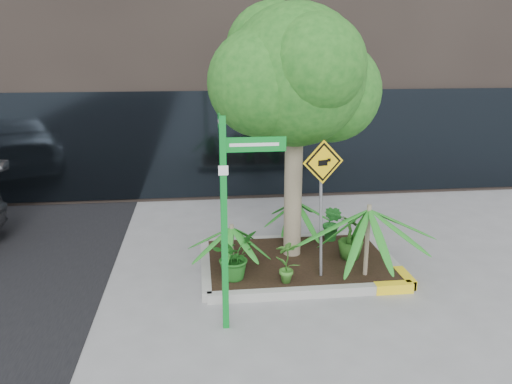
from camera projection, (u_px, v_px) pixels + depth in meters
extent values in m
plane|color=gray|center=(290.00, 275.00, 8.39)|extent=(80.00, 80.00, 0.00)
cube|color=#9E9E99|center=(287.00, 240.00, 9.73)|extent=(3.20, 0.15, 0.15)
cube|color=#9E9E99|center=(312.00, 292.00, 7.63)|extent=(3.20, 0.15, 0.15)
cube|color=#9E9E99|center=(206.00, 267.00, 8.50)|extent=(0.15, 2.20, 0.15)
cube|color=#9E9E99|center=(386.00, 258.00, 8.86)|extent=(0.15, 2.20, 0.15)
cube|color=yellow|center=(394.00, 288.00, 7.78)|extent=(0.60, 0.17, 0.15)
cube|color=black|center=(298.00, 260.00, 8.67)|extent=(3.05, 2.05, 0.06)
cylinder|color=gray|center=(293.00, 184.00, 8.54)|extent=(0.31, 0.31, 2.86)
cylinder|color=gray|center=(300.00, 123.00, 8.26)|extent=(0.54, 0.15, 0.93)
sphere|color=#1A5618|center=(296.00, 76.00, 8.04)|extent=(2.29, 2.29, 2.29)
sphere|color=#1A5618|center=(331.00, 92.00, 8.46)|extent=(1.72, 1.72, 1.72)
sphere|color=#1A5618|center=(262.00, 83.00, 7.82)|extent=(1.72, 1.72, 1.72)
sphere|color=#1A5618|center=(316.00, 65.00, 7.46)|extent=(1.53, 1.53, 1.53)
sphere|color=#1A5618|center=(274.00, 51.00, 8.35)|extent=(1.62, 1.62, 1.62)
cylinder|color=gray|center=(367.00, 240.00, 7.91)|extent=(0.07, 0.07, 1.18)
cylinder|color=gray|center=(232.00, 247.00, 8.15)|extent=(0.07, 0.07, 0.79)
cylinder|color=gray|center=(296.00, 219.00, 9.42)|extent=(0.07, 0.07, 0.81)
imported|color=#1D611B|center=(234.00, 256.00, 7.85)|extent=(0.95, 0.95, 0.76)
imported|color=#285B1B|center=(351.00, 237.00, 8.59)|extent=(0.61, 0.61, 0.78)
imported|color=#367624|center=(287.00, 261.00, 7.71)|extent=(0.40, 0.40, 0.72)
imported|color=#1D6521|center=(332.00, 223.00, 9.38)|extent=(0.54, 0.54, 0.71)
cube|color=#0C8A28|center=(224.00, 228.00, 6.43)|extent=(0.08, 0.08, 2.89)
cube|color=#0C8A28|center=(254.00, 144.00, 6.18)|extent=(0.80, 0.03, 0.19)
cube|color=#0C8A28|center=(220.00, 124.00, 6.44)|extent=(0.03, 0.80, 0.19)
cube|color=white|center=(254.00, 145.00, 6.16)|extent=(0.62, 0.01, 0.04)
cube|color=white|center=(219.00, 124.00, 6.44)|extent=(0.01, 0.62, 0.04)
cube|color=white|center=(223.00, 171.00, 6.17)|extent=(0.12, 0.01, 0.12)
cylinder|color=slate|center=(321.00, 215.00, 7.81)|extent=(0.09, 0.21, 2.02)
cube|color=yellow|center=(323.00, 162.00, 7.56)|extent=(0.66, 0.18, 0.68)
cube|color=black|center=(323.00, 162.00, 7.54)|extent=(0.59, 0.14, 0.60)
cube|color=yellow|center=(323.00, 162.00, 7.54)|extent=(0.50, 0.12, 0.51)
cube|color=black|center=(323.00, 163.00, 7.54)|extent=(0.16, 0.04, 0.09)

